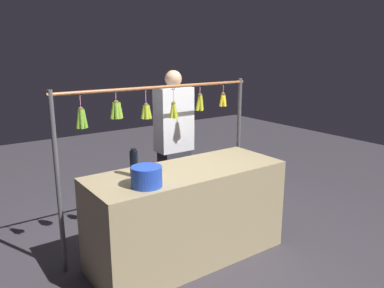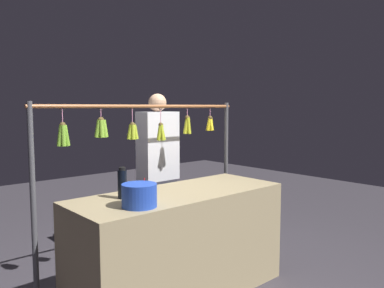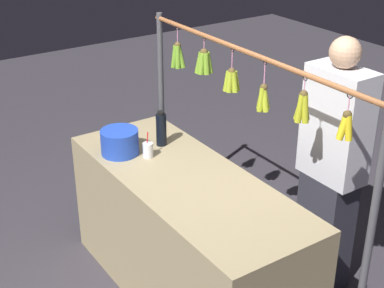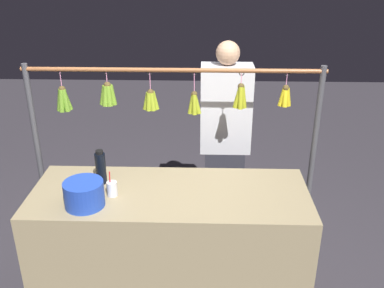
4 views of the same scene
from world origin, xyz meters
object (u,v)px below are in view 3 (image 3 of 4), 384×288
at_px(water_bottle, 161,129).
at_px(blue_bucket, 120,142).
at_px(drink_cup, 148,150).
at_px(vendor_person, 331,172).

xyz_separation_m(water_bottle, blue_bucket, (0.04, 0.30, -0.03)).
relative_size(drink_cup, vendor_person, 0.10).
height_order(water_bottle, blue_bucket, water_bottle).
bearing_deg(vendor_person, blue_bucket, 47.92).
xyz_separation_m(drink_cup, vendor_person, (-0.79, -0.92, -0.09)).
xyz_separation_m(blue_bucket, vendor_person, (-0.94, -1.05, -0.12)).
relative_size(water_bottle, blue_bucket, 0.98).
distance_m(water_bottle, vendor_person, 1.18).
height_order(water_bottle, vendor_person, vendor_person).
bearing_deg(water_bottle, blue_bucket, 82.05).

